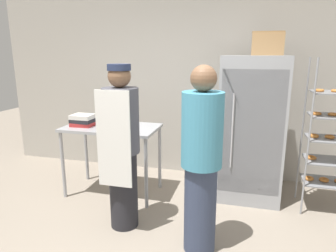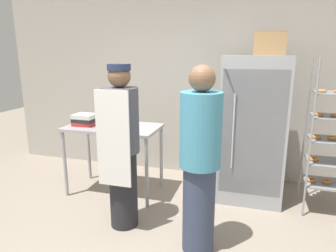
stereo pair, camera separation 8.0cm
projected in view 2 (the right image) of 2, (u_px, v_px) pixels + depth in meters
The scene contains 10 objects.
back_wall at pixel (199, 77), 4.49m from camera, with size 6.40×0.12×3.00m, color #ADA89E.
refrigerator at pixel (252, 130), 3.77m from camera, with size 0.78×0.71×1.82m.
baking_rack at pixel (332, 140), 3.42m from camera, with size 0.54×0.45×1.81m.
prep_counter at pixel (113, 134), 3.93m from camera, with size 1.21×0.67×0.92m.
donut_box at pixel (117, 127), 3.68m from camera, with size 0.29×0.23×0.27m.
blender_pitcher at pixel (114, 114), 4.04m from camera, with size 0.12×0.12×0.30m.
binder_stack at pixel (85, 120), 3.93m from camera, with size 0.29×0.24×0.15m.
cardboard_storage_box at pixel (270, 44), 3.58m from camera, with size 0.37×0.27×0.28m.
person_baker at pixel (122, 146), 3.11m from camera, with size 0.37×0.39×1.75m.
person_customer at pixel (200, 161), 2.70m from camera, with size 0.37×0.37×1.76m.
Camera 2 is at (0.80, -2.21, 1.85)m, focal length 32.00 mm.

